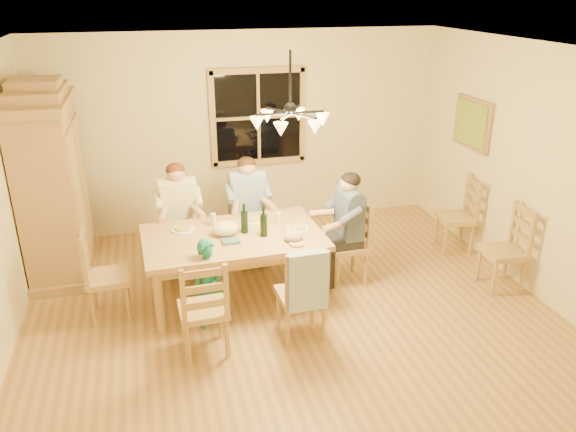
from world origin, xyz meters
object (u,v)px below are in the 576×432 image
object	(u,v)px
armoire	(53,188)
wine_bottle_b	(264,222)
dining_table	(233,243)
chair_end_right	(346,257)
chair_far_right	(249,236)
chair_near_right	(301,308)
chair_spare_front	(501,264)
chandelier	(290,119)
adult_slate_man	(348,214)
adult_woman	(178,203)
chair_end_left	(110,290)
child	(209,283)
wine_bottle_a	(244,218)
adult_plaid_man	(248,196)
chair_far_left	(181,245)
chair_spare_back	(454,228)
chair_near_left	(204,323)

from	to	relation	value
armoire	wine_bottle_b	xyz separation A→B (m)	(2.21, -1.28, -0.13)
dining_table	chair_end_right	bearing A→B (deg)	2.11
chair_far_right	wine_bottle_b	bearing A→B (deg)	86.66
chair_near_right	chair_spare_front	world-z (taller)	same
chandelier	armoire	distance (m)	3.07
adult_slate_man	wine_bottle_b	distance (m)	1.02
chair_end_right	adult_woman	distance (m)	2.08
chandelier	wine_bottle_b	size ratio (longest dim) A/B	2.33
chair_end_left	child	bearing A→B (deg)	64.39
chair_end_right	adult_woman	world-z (taller)	adult_woman
chair_end_right	wine_bottle_a	distance (m)	1.34
chair_end_left	chair_end_right	distance (m)	2.64
chair_far_right	dining_table	bearing A→B (deg)	67.62
adult_plaid_man	adult_slate_man	world-z (taller)	same
chandelier	chair_end_left	bearing A→B (deg)	168.75
chair_end_left	chair_far_left	bearing A→B (deg)	136.74
chandelier	chair_near_right	xyz separation A→B (m)	(-0.01, -0.46, -1.77)
armoire	chair_end_right	distance (m)	3.49
chandelier	adult_woman	xyz separation A→B (m)	(-1.03, 1.29, -1.24)
chair_far_left	chair_spare_back	xyz separation A→B (m)	(3.48, -0.40, 0.00)
chair_far_left	adult_plaid_man	size ratio (longest dim) A/B	1.13
chair_near_left	chair_end_right	bearing A→B (deg)	26.57
chair_spare_front	dining_table	bearing A→B (deg)	84.85
chandelier	chair_spare_back	bearing A→B (deg)	20.09
chair_spare_front	chair_far_left	bearing A→B (deg)	73.00
chair_near_left	chair_end_right	xyz separation A→B (m)	(1.76, 0.96, 0.00)
chair_far_left	chair_near_left	size ratio (longest dim) A/B	1.00
chair_far_left	chair_spare_front	distance (m)	3.76
adult_slate_man	wine_bottle_a	size ratio (longest dim) A/B	2.65
chair_far_right	adult_woman	xyz separation A→B (m)	(-0.84, -0.03, 0.54)
adult_plaid_man	child	bearing A→B (deg)	62.21
adult_plaid_man	chair_near_left	bearing A→B (deg)	64.80
wine_bottle_a	wine_bottle_b	xyz separation A→B (m)	(0.18, -0.14, 0.00)
chair_far_right	chair_near_right	world-z (taller)	same
adult_woman	adult_slate_man	bearing A→B (deg)	153.43
chair_end_left	chair_spare_back	xyz separation A→B (m)	(4.29, 0.53, 0.00)
armoire	chair_spare_front	distance (m)	5.22
wine_bottle_a	adult_slate_man	bearing A→B (deg)	0.79
chair_far_right	chair_near_left	xyz separation A→B (m)	(-0.78, -1.82, 0.00)
chair_end_right	chair_far_left	bearing A→B (deg)	63.43
chair_spare_front	chair_spare_back	distance (m)	1.03
adult_plaid_man	chair_spare_back	size ratio (longest dim) A/B	0.88
chair_end_left	child	distance (m)	1.09
chair_end_left	chair_far_right	bearing A→B (deg)	117.98
wine_bottle_b	child	size ratio (longest dim) A/B	0.35
chair_far_right	chair_spare_front	bearing A→B (deg)	148.91
chair_end_right	child	bearing A→B (deg)	105.59
chair_far_right	child	xyz separation A→B (m)	(-0.67, -1.39, 0.17)
chair_end_left	wine_bottle_b	bearing A→B (deg)	85.80
chair_far_left	chair_end_left	bearing A→B (deg)	46.74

